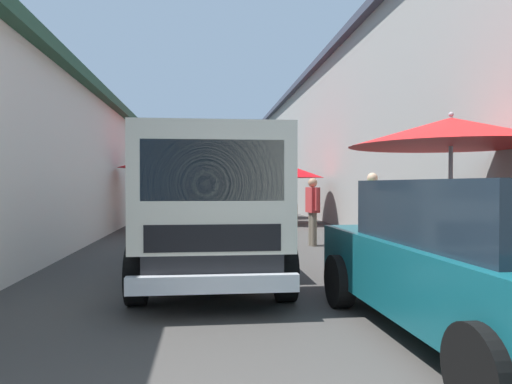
{
  "coord_description": "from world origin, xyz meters",
  "views": [
    {
      "loc": [
        -1.9,
        0.86,
        1.41
      ],
      "look_at": [
        9.61,
        -0.38,
        1.22
      ],
      "focal_mm": 33.02,
      "sensor_mm": 36.0,
      "label": 1
    }
  ],
  "objects_px": {
    "delivery_truck": "(211,212)",
    "vendor_in_shade": "(372,206)",
    "fruit_stall_near_right": "(452,149)",
    "fruit_stall_mid_lane": "(285,177)",
    "fruit_stall_near_left": "(161,170)",
    "fruit_stall_far_left": "(267,183)",
    "vendor_by_crates": "(313,207)",
    "hatchback_car": "(482,260)"
  },
  "relations": [
    {
      "from": "fruit_stall_far_left",
      "to": "delivery_truck",
      "type": "xyz_separation_m",
      "value": [
        -13.17,
        2.48,
        -0.44
      ]
    },
    {
      "from": "fruit_stall_mid_lane",
      "to": "fruit_stall_near_left",
      "type": "bearing_deg",
      "value": 113.46
    },
    {
      "from": "fruit_stall_near_left",
      "to": "vendor_by_crates",
      "type": "xyz_separation_m",
      "value": [
        -4.06,
        -3.79,
        -0.95
      ]
    },
    {
      "from": "fruit_stall_near_right",
      "to": "vendor_in_shade",
      "type": "relative_size",
      "value": 1.65
    },
    {
      "from": "fruit_stall_far_left",
      "to": "vendor_in_shade",
      "type": "bearing_deg",
      "value": -174.45
    },
    {
      "from": "fruit_stall_near_right",
      "to": "fruit_stall_mid_lane",
      "type": "bearing_deg",
      "value": 2.84
    },
    {
      "from": "fruit_stall_near_left",
      "to": "vendor_by_crates",
      "type": "relative_size",
      "value": 1.7
    },
    {
      "from": "fruit_stall_mid_lane",
      "to": "fruit_stall_far_left",
      "type": "bearing_deg",
      "value": 4.77
    },
    {
      "from": "fruit_stall_far_left",
      "to": "fruit_stall_mid_lane",
      "type": "distance_m",
      "value": 3.03
    },
    {
      "from": "fruit_stall_far_left",
      "to": "delivery_truck",
      "type": "relative_size",
      "value": 0.45
    },
    {
      "from": "vendor_in_shade",
      "to": "fruit_stall_mid_lane",
      "type": "bearing_deg",
      "value": 5.89
    },
    {
      "from": "hatchback_car",
      "to": "vendor_in_shade",
      "type": "height_order",
      "value": "vendor_in_shade"
    },
    {
      "from": "fruit_stall_near_left",
      "to": "vendor_in_shade",
      "type": "relative_size",
      "value": 1.59
    },
    {
      "from": "fruit_stall_far_left",
      "to": "vendor_by_crates",
      "type": "bearing_deg",
      "value": 179.24
    },
    {
      "from": "fruit_stall_mid_lane",
      "to": "vendor_by_crates",
      "type": "relative_size",
      "value": 1.75
    },
    {
      "from": "fruit_stall_mid_lane",
      "to": "vendor_by_crates",
      "type": "distance_m",
      "value": 5.93
    },
    {
      "from": "fruit_stall_near_right",
      "to": "fruit_stall_near_left",
      "type": "height_order",
      "value": "fruit_stall_near_right"
    },
    {
      "from": "fruit_stall_near_right",
      "to": "fruit_stall_mid_lane",
      "type": "distance_m",
      "value": 10.37
    },
    {
      "from": "hatchback_car",
      "to": "delivery_truck",
      "type": "distance_m",
      "value": 3.35
    },
    {
      "from": "fruit_stall_near_right",
      "to": "fruit_stall_mid_lane",
      "type": "relative_size",
      "value": 1.0
    },
    {
      "from": "fruit_stall_far_left",
      "to": "vendor_in_shade",
      "type": "distance_m",
      "value": 9.88
    },
    {
      "from": "hatchback_car",
      "to": "fruit_stall_far_left",
      "type": "bearing_deg",
      "value": -0.46
    },
    {
      "from": "fruit_stall_near_left",
      "to": "delivery_truck",
      "type": "height_order",
      "value": "fruit_stall_near_left"
    },
    {
      "from": "vendor_in_shade",
      "to": "vendor_by_crates",
      "type": "bearing_deg",
      "value": 48.88
    },
    {
      "from": "vendor_in_shade",
      "to": "fruit_stall_near_right",
      "type": "bearing_deg",
      "value": 176.97
    },
    {
      "from": "fruit_stall_far_left",
      "to": "fruit_stall_near_right",
      "type": "xyz_separation_m",
      "value": [
        -13.37,
        -0.77,
        0.4
      ]
    },
    {
      "from": "fruit_stall_near_right",
      "to": "fruit_stall_mid_lane",
      "type": "xyz_separation_m",
      "value": [
        10.36,
        0.51,
        -0.21
      ]
    },
    {
      "from": "fruit_stall_mid_lane",
      "to": "hatchback_car",
      "type": "xyz_separation_m",
      "value": [
        -12.51,
        0.38,
        -0.94
      ]
    },
    {
      "from": "fruit_stall_near_right",
      "to": "vendor_by_crates",
      "type": "xyz_separation_m",
      "value": [
        4.49,
        0.88,
        -1.0
      ]
    },
    {
      "from": "fruit_stall_near_right",
      "to": "vendor_in_shade",
      "type": "height_order",
      "value": "fruit_stall_near_right"
    },
    {
      "from": "fruit_stall_far_left",
      "to": "fruit_stall_near_left",
      "type": "xyz_separation_m",
      "value": [
        -4.82,
        3.91,
        0.35
      ]
    },
    {
      "from": "delivery_truck",
      "to": "vendor_in_shade",
      "type": "height_order",
      "value": "delivery_truck"
    },
    {
      "from": "fruit_stall_near_right",
      "to": "delivery_truck",
      "type": "xyz_separation_m",
      "value": [
        0.21,
        3.25,
        -0.84
      ]
    },
    {
      "from": "fruit_stall_near_left",
      "to": "fruit_stall_mid_lane",
      "type": "xyz_separation_m",
      "value": [
        1.81,
        -4.16,
        -0.16
      ]
    },
    {
      "from": "delivery_truck",
      "to": "vendor_by_crates",
      "type": "xyz_separation_m",
      "value": [
        4.28,
        -2.36,
        -0.15
      ]
    },
    {
      "from": "fruit_stall_far_left",
      "to": "fruit_stall_near_right",
      "type": "bearing_deg",
      "value": -176.72
    },
    {
      "from": "vendor_in_shade",
      "to": "hatchback_car",
      "type": "bearing_deg",
      "value": 169.31
    },
    {
      "from": "fruit_stall_near_right",
      "to": "delivery_truck",
      "type": "height_order",
      "value": "fruit_stall_near_right"
    },
    {
      "from": "fruit_stall_mid_lane",
      "to": "vendor_in_shade",
      "type": "height_order",
      "value": "fruit_stall_mid_lane"
    },
    {
      "from": "fruit_stall_near_right",
      "to": "hatchback_car",
      "type": "xyz_separation_m",
      "value": [
        -2.15,
        0.89,
        -1.15
      ]
    },
    {
      "from": "delivery_truck",
      "to": "vendor_in_shade",
      "type": "bearing_deg",
      "value": -45.74
    },
    {
      "from": "fruit_stall_mid_lane",
      "to": "vendor_by_crates",
      "type": "height_order",
      "value": "fruit_stall_mid_lane"
    }
  ]
}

